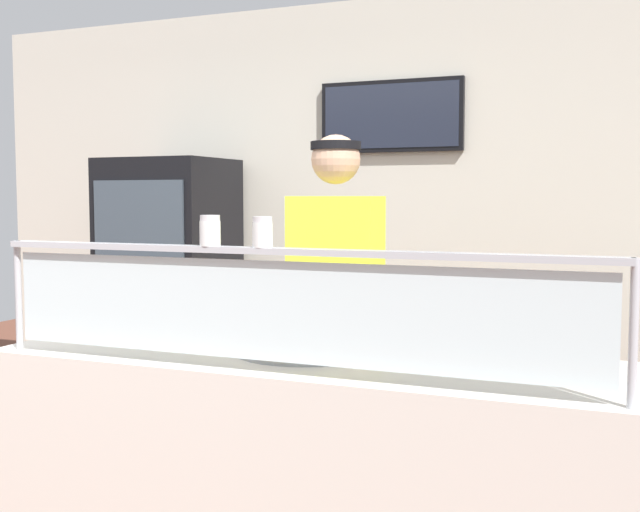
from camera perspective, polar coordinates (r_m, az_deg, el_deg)
shop_rear_unit at (r=4.68m, az=9.69°, el=2.64°), size 6.63×0.13×2.70m
serving_counter at (r=2.79m, az=-0.66°, el=-17.10°), size 2.23×0.67×0.95m
sneeze_guard at (r=2.36m, az=-3.30°, el=-2.73°), size 2.06×0.06×0.39m
pizza_tray at (r=2.73m, az=-1.16°, el=-6.78°), size 0.49×0.49×0.04m
pizza_server at (r=2.71m, az=-1.19°, el=-6.41°), size 0.12×0.29×0.01m
parmesan_shaker at (r=2.45m, az=-8.16°, el=1.73°), size 0.07×0.07×0.10m
pepper_flake_shaker at (r=2.36m, az=-4.29°, el=1.64°), size 0.06×0.06×0.10m
worker_figure at (r=3.30m, az=1.19°, el=-4.14°), size 0.41×0.50×1.76m
drink_fridge at (r=4.97m, az=-11.10°, el=-2.94°), size 0.72×0.65×1.73m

